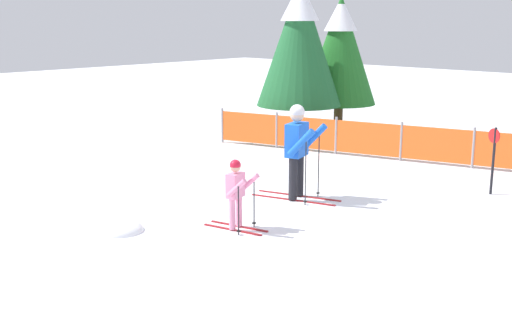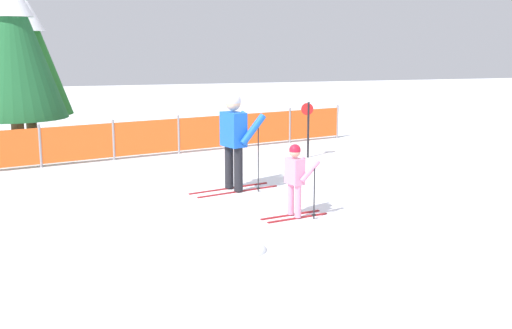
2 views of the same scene
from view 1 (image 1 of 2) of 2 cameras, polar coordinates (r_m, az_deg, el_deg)
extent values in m
plane|color=white|center=(11.97, 1.96, -2.99)|extent=(60.00, 60.00, 0.00)
cube|color=maroon|center=(12.10, 3.86, -2.79)|extent=(1.60, 0.53, 0.02)
cube|color=maroon|center=(11.82, 3.27, -3.16)|extent=(1.60, 0.53, 0.02)
cylinder|color=black|center=(12.00, 3.88, -0.94)|extent=(0.16, 0.16, 0.79)
cylinder|color=black|center=(11.72, 3.30, -1.27)|extent=(0.16, 0.16, 0.79)
cube|color=blue|center=(11.71, 3.64, 2.22)|extent=(0.41, 0.55, 0.61)
cylinder|color=blue|center=(11.91, 5.16, 2.44)|extent=(0.53, 0.27, 0.54)
cylinder|color=blue|center=(11.35, 4.04, 1.94)|extent=(0.53, 0.27, 0.54)
sphere|color=#D8AD8C|center=(11.63, 3.67, 4.46)|extent=(0.26, 0.26, 0.26)
sphere|color=silver|center=(11.62, 3.68, 4.68)|extent=(0.27, 0.27, 0.27)
cylinder|color=black|center=(11.99, 5.59, 0.00)|extent=(0.02, 0.02, 1.22)
cylinder|color=black|center=(12.13, 5.53, -2.54)|extent=(0.07, 0.07, 0.01)
cylinder|color=black|center=(11.40, 4.43, -0.66)|extent=(0.02, 0.02, 1.22)
cylinder|color=black|center=(11.55, 4.38, -3.32)|extent=(0.07, 0.07, 0.01)
cube|color=maroon|center=(10.35, -1.52, -5.51)|extent=(1.04, 0.28, 0.02)
cube|color=maroon|center=(10.19, -2.11, -5.81)|extent=(1.04, 0.28, 0.02)
cylinder|color=pink|center=(10.27, -1.52, -4.13)|extent=(0.10, 0.10, 0.50)
cylinder|color=pink|center=(10.11, -2.13, -4.42)|extent=(0.10, 0.10, 0.50)
cube|color=pink|center=(10.07, -1.84, -1.85)|extent=(0.24, 0.34, 0.39)
cylinder|color=pink|center=(10.15, -0.55, -1.60)|extent=(0.36, 0.15, 0.33)
cylinder|color=pink|center=(9.83, -1.72, -2.10)|extent=(0.36, 0.15, 0.33)
sphere|color=#D8AD8C|center=(10.00, -1.85, -0.21)|extent=(0.17, 0.17, 0.17)
sphere|color=red|center=(9.99, -1.85, -0.05)|extent=(0.18, 0.18, 0.18)
cylinder|color=black|center=(10.25, -0.17, -3.47)|extent=(0.02, 0.02, 0.78)
cylinder|color=black|center=(10.35, -0.17, -5.22)|extent=(0.07, 0.07, 0.01)
cylinder|color=black|center=(9.86, -1.57, -4.13)|extent=(0.02, 0.02, 0.78)
cylinder|color=black|center=(9.97, -1.56, -5.95)|extent=(0.07, 0.07, 0.01)
cylinder|color=gray|center=(17.21, -3.01, 3.50)|extent=(0.06, 0.06, 0.92)
cylinder|color=gray|center=(16.44, 1.85, 3.06)|extent=(0.06, 0.06, 0.92)
cylinder|color=gray|center=(15.81, 7.13, 2.57)|extent=(0.06, 0.06, 0.92)
cylinder|color=gray|center=(15.32, 12.79, 2.01)|extent=(0.06, 0.06, 0.92)
cylinder|color=gray|center=(14.99, 18.76, 1.40)|extent=(0.06, 0.06, 0.92)
cube|color=orange|center=(16.81, -0.63, 3.29)|extent=(1.57, 0.46, 0.78)
cube|color=orange|center=(16.11, 4.44, 2.82)|extent=(1.57, 0.46, 0.78)
cube|color=orange|center=(15.55, 9.92, 2.30)|extent=(1.57, 0.46, 0.78)
cube|color=orange|center=(15.14, 15.74, 1.71)|extent=(1.57, 0.46, 0.78)
cube|color=orange|center=(14.89, 21.82, 1.08)|extent=(1.57, 0.46, 0.78)
cylinder|color=#4C3823|center=(17.90, 3.79, 3.84)|extent=(0.29, 0.29, 0.91)
cone|color=#1F5F31|center=(17.69, 3.90, 10.75)|extent=(2.32, 2.32, 3.40)
cone|color=white|center=(17.68, 3.95, 14.28)|extent=(1.05, 1.05, 1.02)
cylinder|color=#4C3823|center=(18.97, 7.31, 4.15)|extent=(0.26, 0.26, 0.83)
cone|color=#206825|center=(18.77, 7.48, 10.08)|extent=(2.11, 2.11, 3.09)
cone|color=white|center=(18.75, 7.58, 13.10)|extent=(0.95, 0.95, 0.93)
cylinder|color=black|center=(12.87, 20.33, 0.28)|extent=(0.05, 0.05, 1.28)
cylinder|color=red|center=(12.80, 20.41, 2.41)|extent=(0.27, 0.13, 0.28)
ellipsoid|color=white|center=(10.44, -12.09, -5.70)|extent=(0.86, 0.73, 0.34)
camera|label=2|loc=(10.43, -57.99, 3.24)|focal=45.00mm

